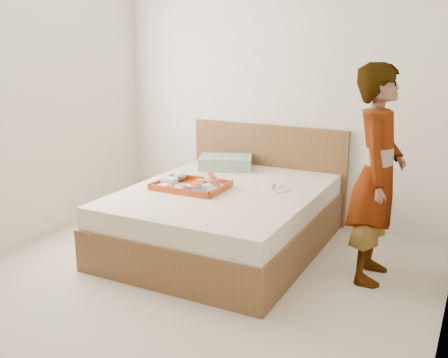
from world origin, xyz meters
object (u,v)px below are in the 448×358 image
dinner_plate (277,188)px  person (377,175)px  tray (191,185)px  bed (224,218)px

dinner_plate → person: (0.88, -0.23, 0.28)m
dinner_plate → person: bearing=-15.0°
dinner_plate → person: 0.95m
tray → bed: bearing=22.5°
bed → tray: size_ratio=3.31×
dinner_plate → bed: bearing=-153.0°
bed → dinner_plate: bearing=27.0°
bed → dinner_plate: (0.40, 0.21, 0.27)m
dinner_plate → tray: bearing=-154.5°
bed → person: (1.28, -0.03, 0.55)m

